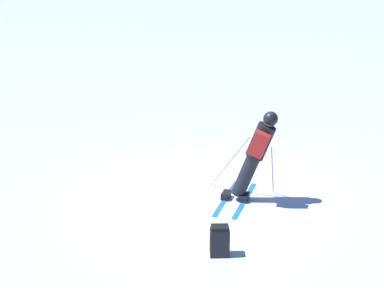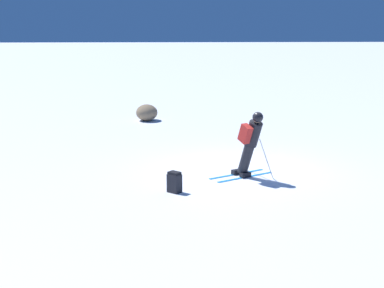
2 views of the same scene
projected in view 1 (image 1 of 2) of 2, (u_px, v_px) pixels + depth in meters
The scene contains 3 objects.
ground_plane at pixel (213, 191), 12.50m from camera, with size 300.00×300.00×0.00m, color white.
skier at pixel (256, 152), 11.65m from camera, with size 1.58×1.75×1.82m.
spare_backpack at pixel (220, 241), 9.93m from camera, with size 0.36×0.37×0.50m.
Camera 1 is at (-8.10, 8.29, 4.78)m, focal length 60.00 mm.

